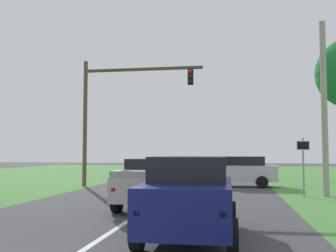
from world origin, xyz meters
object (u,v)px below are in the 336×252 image
at_px(red_suv_near, 191,195).
at_px(keep_moving_sign, 303,159).
at_px(utility_pole_right, 324,108).
at_px(traffic_light, 115,103).
at_px(pickup_truck_lead, 157,182).
at_px(crossing_suv_far, 236,171).

distance_m(red_suv_near, keep_moving_sign, 10.48).
distance_m(keep_moving_sign, utility_pole_right, 2.58).
bearing_deg(red_suv_near, keep_moving_sign, 66.44).
distance_m(red_suv_near, traffic_light, 15.10).
height_order(traffic_light, keep_moving_sign, traffic_light).
bearing_deg(utility_pole_right, red_suv_near, -117.98).
bearing_deg(utility_pole_right, pickup_truck_lead, -145.05).
height_order(pickup_truck_lead, crossing_suv_far, pickup_truck_lead).
bearing_deg(pickup_truck_lead, red_suv_near, -70.36).
height_order(crossing_suv_far, utility_pole_right, utility_pole_right).
bearing_deg(crossing_suv_far, utility_pole_right, -49.61).
xyz_separation_m(crossing_suv_far, utility_pole_right, (4.02, -4.73, 3.13)).
bearing_deg(pickup_truck_lead, crossing_suv_far, 73.02).
bearing_deg(keep_moving_sign, pickup_truck_lead, -141.82).
relative_size(red_suv_near, crossing_suv_far, 0.93).
bearing_deg(traffic_light, red_suv_near, -66.06).
relative_size(pickup_truck_lead, utility_pole_right, 0.63).
bearing_deg(utility_pole_right, crossing_suv_far, 130.39).
distance_m(keep_moving_sign, crossing_suv_far, 5.82).
bearing_deg(red_suv_near, utility_pole_right, 62.02).
relative_size(keep_moving_sign, utility_pole_right, 0.33).
bearing_deg(keep_moving_sign, crossing_suv_far, 121.45).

